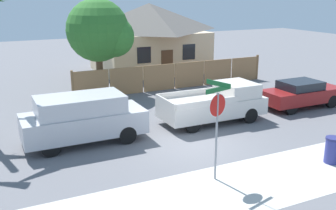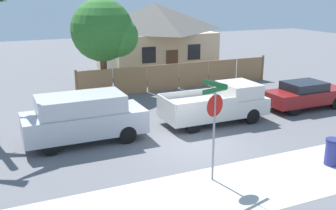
% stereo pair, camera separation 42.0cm
% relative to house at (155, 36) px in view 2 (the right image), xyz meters
% --- Properties ---
extents(ground_plane, '(80.00, 80.00, 0.00)m').
position_rel_house_xyz_m(ground_plane, '(-4.57, -15.16, -2.65)').
color(ground_plane, slate).
extents(sidewalk_strip, '(36.00, 3.20, 0.01)m').
position_rel_house_xyz_m(sidewalk_strip, '(-4.57, -18.76, -2.65)').
color(sidewalk_strip, beige).
rests_on(sidewalk_strip, ground).
extents(wooden_fence, '(12.98, 0.12, 1.72)m').
position_rel_house_xyz_m(wooden_fence, '(-0.93, -6.19, -1.84)').
color(wooden_fence, '#997047').
rests_on(wooden_fence, ground).
extents(house, '(8.36, 6.73, 5.11)m').
position_rel_house_xyz_m(house, '(0.00, 0.00, 0.00)').
color(house, beige).
rests_on(house, ground).
extents(oak_tree, '(3.83, 3.65, 5.60)m').
position_rel_house_xyz_m(oak_tree, '(-5.34, -5.44, 1.03)').
color(oak_tree, brown).
rests_on(oak_tree, ground).
extents(red_suv, '(4.87, 2.01, 1.97)m').
position_rel_house_xyz_m(red_suv, '(-8.42, -12.86, -1.60)').
color(red_suv, '#B7B7BC').
rests_on(red_suv, ground).
extents(orange_pickup, '(4.93, 2.05, 1.77)m').
position_rel_house_xyz_m(orange_pickup, '(-2.11, -12.86, -1.79)').
color(orange_pickup, silver).
rests_on(orange_pickup, ground).
extents(parked_sedan, '(4.45, 1.73, 1.44)m').
position_rel_house_xyz_m(parked_sedan, '(3.20, -12.86, -1.89)').
color(parked_sedan, maroon).
rests_on(parked_sedan, ground).
extents(stop_sign, '(1.05, 0.94, 3.28)m').
position_rel_house_xyz_m(stop_sign, '(-5.38, -17.96, -0.40)').
color(stop_sign, gray).
rests_on(stop_sign, ground).
extents(trash_bin, '(0.56, 0.56, 0.96)m').
position_rel_house_xyz_m(trash_bin, '(-0.92, -18.69, -2.17)').
color(trash_bin, navy).
rests_on(trash_bin, ground).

